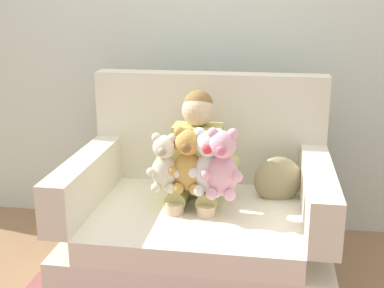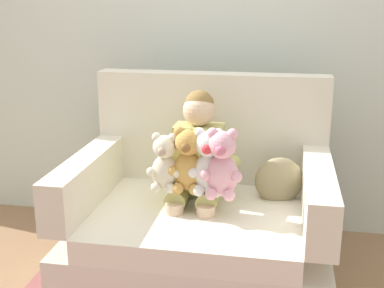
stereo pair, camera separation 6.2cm
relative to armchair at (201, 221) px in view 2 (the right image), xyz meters
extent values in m
plane|color=#936D4C|center=(0.00, -0.05, -0.32)|extent=(8.00, 8.00, 0.00)
cube|color=silver|center=(0.00, 0.76, 0.98)|extent=(6.00, 0.10, 2.60)
cube|color=silver|center=(0.00, -0.05, -0.17)|extent=(1.32, 0.99, 0.31)
cube|color=white|center=(0.00, -0.12, 0.05)|extent=(1.04, 0.85, 0.12)
cube|color=silver|center=(0.00, 0.37, 0.42)|extent=(1.32, 0.14, 0.63)
cube|color=silver|center=(-0.59, -0.12, 0.23)|extent=(0.14, 0.85, 0.26)
cube|color=silver|center=(0.59, -0.12, 0.23)|extent=(0.14, 0.85, 0.26)
cube|color=tan|center=(-0.03, 0.10, 0.33)|extent=(0.26, 0.16, 0.34)
sphere|color=beige|center=(-0.03, 0.10, 0.58)|extent=(0.17, 0.17, 0.17)
sphere|color=olive|center=(-0.03, 0.11, 0.61)|extent=(0.16, 0.16, 0.16)
cylinder|color=tan|center=(-0.11, -0.03, 0.16)|extent=(0.11, 0.26, 0.11)
cylinder|color=beige|center=(-0.11, -0.16, 0.01)|extent=(0.09, 0.09, 0.30)
cylinder|color=tan|center=(0.05, -0.03, 0.16)|extent=(0.11, 0.26, 0.11)
cylinder|color=beige|center=(0.05, -0.16, 0.01)|extent=(0.09, 0.09, 0.30)
cylinder|color=tan|center=(-0.19, -0.02, 0.31)|extent=(0.13, 0.27, 0.07)
cylinder|color=tan|center=(0.13, -0.02, 0.31)|extent=(0.13, 0.27, 0.07)
ellipsoid|color=white|center=(0.06, -0.12, 0.32)|extent=(0.15, 0.13, 0.20)
sphere|color=white|center=(0.06, -0.13, 0.47)|extent=(0.13, 0.13, 0.13)
sphere|color=#DB333D|center=(0.06, -0.19, 0.46)|extent=(0.05, 0.05, 0.05)
sphere|color=white|center=(0.01, -0.13, 0.52)|extent=(0.05, 0.05, 0.05)
sphere|color=white|center=(-0.02, -0.16, 0.33)|extent=(0.05, 0.05, 0.05)
sphere|color=white|center=(0.01, -0.18, 0.24)|extent=(0.06, 0.06, 0.06)
sphere|color=white|center=(0.10, -0.13, 0.52)|extent=(0.05, 0.05, 0.05)
sphere|color=white|center=(0.13, -0.16, 0.33)|extent=(0.05, 0.05, 0.05)
sphere|color=white|center=(0.10, -0.18, 0.24)|extent=(0.06, 0.06, 0.06)
ellipsoid|color=gold|center=(-0.05, -0.11, 0.32)|extent=(0.15, 0.13, 0.20)
sphere|color=gold|center=(-0.05, -0.12, 0.47)|extent=(0.13, 0.13, 0.13)
sphere|color=brown|center=(-0.05, -0.18, 0.46)|extent=(0.05, 0.05, 0.05)
sphere|color=gold|center=(-0.09, -0.12, 0.52)|extent=(0.05, 0.05, 0.05)
sphere|color=gold|center=(-0.12, -0.15, 0.33)|extent=(0.05, 0.05, 0.05)
sphere|color=gold|center=(-0.09, -0.17, 0.24)|extent=(0.06, 0.06, 0.06)
sphere|color=gold|center=(0.00, -0.12, 0.52)|extent=(0.05, 0.05, 0.05)
sphere|color=gold|center=(0.02, -0.15, 0.33)|extent=(0.05, 0.05, 0.05)
sphere|color=gold|center=(-0.01, -0.17, 0.24)|extent=(0.06, 0.06, 0.06)
ellipsoid|color=silver|center=(-0.17, -0.11, 0.31)|extent=(0.14, 0.12, 0.18)
sphere|color=silver|center=(-0.17, -0.13, 0.44)|extent=(0.12, 0.12, 0.12)
sphere|color=tan|center=(-0.17, -0.18, 0.43)|extent=(0.04, 0.04, 0.04)
sphere|color=silver|center=(-0.21, -0.12, 0.49)|extent=(0.05, 0.05, 0.05)
sphere|color=silver|center=(-0.23, -0.15, 0.31)|extent=(0.05, 0.05, 0.05)
sphere|color=silver|center=(-0.20, -0.17, 0.24)|extent=(0.05, 0.05, 0.05)
sphere|color=silver|center=(-0.13, -0.12, 0.49)|extent=(0.05, 0.05, 0.05)
sphere|color=silver|center=(-0.10, -0.15, 0.31)|extent=(0.05, 0.05, 0.05)
sphere|color=silver|center=(-0.13, -0.17, 0.24)|extent=(0.05, 0.05, 0.05)
ellipsoid|color=#EAA8BC|center=(0.13, -0.15, 0.32)|extent=(0.16, 0.13, 0.21)
sphere|color=#EAA8BC|center=(0.13, -0.17, 0.48)|extent=(0.13, 0.13, 0.13)
sphere|color=#CC6684|center=(0.13, -0.23, 0.47)|extent=(0.05, 0.05, 0.05)
sphere|color=#EAA8BC|center=(0.08, -0.16, 0.53)|extent=(0.05, 0.05, 0.05)
sphere|color=#EAA8BC|center=(0.05, -0.19, 0.33)|extent=(0.05, 0.05, 0.05)
sphere|color=#EAA8BC|center=(0.08, -0.21, 0.24)|extent=(0.06, 0.06, 0.06)
sphere|color=#EAA8BC|center=(0.17, -0.16, 0.53)|extent=(0.05, 0.05, 0.05)
sphere|color=#EAA8BC|center=(0.20, -0.19, 0.33)|extent=(0.05, 0.05, 0.05)
sphere|color=#EAA8BC|center=(0.17, -0.21, 0.24)|extent=(0.06, 0.06, 0.06)
ellipsoid|color=#998C66|center=(0.40, 0.13, 0.21)|extent=(0.28, 0.17, 0.26)
camera|label=1|loc=(0.35, -2.50, 1.16)|focal=48.08mm
camera|label=2|loc=(0.41, -2.49, 1.16)|focal=48.08mm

